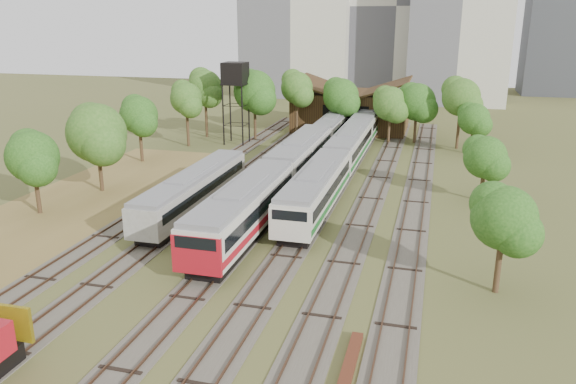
% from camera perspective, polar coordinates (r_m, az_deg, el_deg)
% --- Properties ---
extents(ground, '(240.00, 240.00, 0.00)m').
position_cam_1_polar(ground, '(30.51, -9.27, -13.83)').
color(ground, '#475123').
rests_on(ground, ground).
extents(dry_grass_patch, '(14.00, 60.00, 0.04)m').
position_cam_1_polar(dry_grass_patch, '(45.87, -26.05, -4.52)').
color(dry_grass_patch, brown).
rests_on(dry_grass_patch, ground).
extents(tracks, '(24.60, 80.00, 0.19)m').
position_cam_1_polar(tracks, '(52.47, 1.17, -0.09)').
color(tracks, '#4C473D').
rests_on(tracks, ground).
extents(railcar_red_set, '(3.20, 34.58, 3.96)m').
position_cam_1_polar(railcar_red_set, '(49.35, -1.18, 1.28)').
color(railcar_red_set, black).
rests_on(railcar_red_set, ground).
extents(railcar_green_set, '(3.01, 52.08, 3.72)m').
position_cam_1_polar(railcar_green_set, '(63.16, 6.24, 4.60)').
color(railcar_green_set, black).
rests_on(railcar_green_set, ground).
extents(railcar_rear, '(2.78, 16.08, 3.43)m').
position_cam_1_polar(railcar_rear, '(75.29, 4.65, 6.56)').
color(railcar_rear, black).
rests_on(railcar_rear, ground).
extents(old_grey_coach, '(2.73, 18.00, 3.37)m').
position_cam_1_polar(old_grey_coach, '(47.71, -9.52, 0.16)').
color(old_grey_coach, black).
rests_on(old_grey_coach, ground).
extents(water_tower, '(3.01, 3.01, 10.41)m').
position_cam_1_polar(water_tower, '(72.76, -5.39, 11.71)').
color(water_tower, black).
rests_on(water_tower, ground).
extents(maintenance_shed, '(16.45, 11.55, 7.58)m').
position_cam_1_polar(maintenance_shed, '(83.53, 6.47, 8.32)').
color(maintenance_shed, '#342113').
rests_on(maintenance_shed, ground).
extents(tree_band_left, '(6.98, 54.42, 8.54)m').
position_cam_1_polar(tree_band_left, '(52.11, -21.48, 4.76)').
color(tree_band_left, '#382616').
rests_on(tree_band_left, ground).
extents(tree_band_far, '(37.88, 9.17, 9.26)m').
position_cam_1_polar(tree_band_far, '(74.82, 4.30, 9.80)').
color(tree_band_far, '#382616').
rests_on(tree_band_far, ground).
extents(tree_band_right, '(3.93, 40.87, 6.58)m').
position_cam_1_polar(tree_band_right, '(52.15, 19.32, 3.68)').
color(tree_band_right, '#382616').
rests_on(tree_band_right, ground).
extents(tower_centre, '(20.00, 18.00, 36.00)m').
position_cam_1_polar(tower_centre, '(124.03, 11.31, 17.96)').
color(tower_centre, '#BBB7AA').
rests_on(tower_centre, ground).
extents(tower_far_right, '(12.00, 12.00, 28.00)m').
position_cam_1_polar(tower_far_right, '(135.58, 25.61, 14.88)').
color(tower_far_right, '#3A3C41').
rests_on(tower_far_right, ground).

